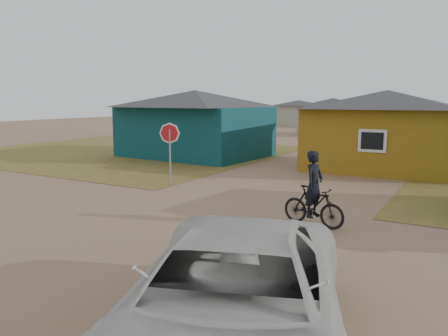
{
  "coord_description": "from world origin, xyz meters",
  "views": [
    {
      "loc": [
        6.44,
        -8.71,
        3.42
      ],
      "look_at": [
        -0.37,
        3.0,
        1.3
      ],
      "focal_mm": 35.0,
      "sensor_mm": 36.0,
      "label": 1
    }
  ],
  "objects": [
    {
      "name": "vehicle",
      "position": [
        3.91,
        -4.12,
        0.85
      ],
      "size": [
        4.74,
        6.72,
        1.7
      ],
      "primitive_type": "imported",
      "rotation": [
        0.0,
        0.0,
        0.35
      ],
      "color": "silver",
      "rests_on": "ground"
    },
    {
      "name": "house_pale_north",
      "position": [
        -14.0,
        46.0,
        1.75
      ],
      "size": [
        6.28,
        5.81,
        3.4
      ],
      "color": "#9BA28B",
      "rests_on": "ground"
    },
    {
      "name": "house_yellow",
      "position": [
        2.5,
        14.0,
        2.0
      ],
      "size": [
        7.72,
        6.76,
        3.9
      ],
      "color": "#8E6915",
      "rests_on": "ground"
    },
    {
      "name": "house_teal",
      "position": [
        -8.5,
        13.5,
        2.05
      ],
      "size": [
        8.93,
        7.08,
        4.0
      ],
      "color": "#0B383D",
      "rests_on": "ground"
    },
    {
      "name": "grass_nw",
      "position": [
        -14.0,
        13.0,
        0.01
      ],
      "size": [
        20.0,
        18.0,
        0.0
      ],
      "primitive_type": "cube",
      "color": "olive",
      "rests_on": "ground"
    },
    {
      "name": "cyclist",
      "position": [
        2.72,
        2.54,
        0.75
      ],
      "size": [
        1.9,
        0.84,
        2.07
      ],
      "color": "black",
      "rests_on": "ground"
    },
    {
      "name": "house_pale_west",
      "position": [
        -6.0,
        34.0,
        1.86
      ],
      "size": [
        7.04,
        6.15,
        3.6
      ],
      "color": "#9BA28B",
      "rests_on": "ground"
    },
    {
      "name": "stop_sign",
      "position": [
        -4.03,
        5.05,
        1.86
      ],
      "size": [
        0.83,
        0.07,
        2.54
      ],
      "color": "gray",
      "rests_on": "ground"
    },
    {
      "name": "ground",
      "position": [
        0.0,
        0.0,
        0.0
      ],
      "size": [
        120.0,
        120.0,
        0.0
      ],
      "primitive_type": "plane",
      "color": "#906D53"
    }
  ]
}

